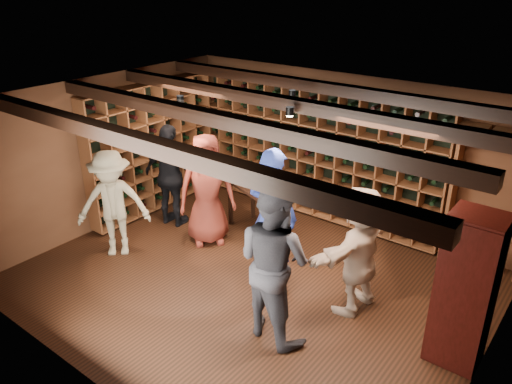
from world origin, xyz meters
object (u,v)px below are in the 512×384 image
Objects in this scene: man_blue_shirt at (272,216)px; display_cabinet at (465,293)px; guest_beige at (359,250)px; guest_khaki at (113,204)px; guest_red_floral at (207,190)px; man_grey_suit at (274,261)px; guest_woman_black at (171,176)px; tasting_table at (258,192)px.

display_cabinet is at bearing 172.51° from man_blue_shirt.
display_cabinet is at bearing 89.12° from guest_beige.
display_cabinet is at bearing -34.23° from guest_khaki.
guest_red_floral is at bearing 9.10° from guest_khaki.
man_grey_suit reaches higher than guest_khaki.
man_blue_shirt reaches higher than guest_woman_black.
guest_beige is at bearing -1.70° from tasting_table.
guest_woman_black is (-2.97, 1.23, -0.10)m from man_grey_suit.
guest_woman_black is 3.52m from guest_beige.
man_blue_shirt is 2.43m from guest_khaki.
guest_red_floral is at bearing -16.01° from man_blue_shirt.
tasting_table is (-3.50, 0.98, -0.12)m from display_cabinet.
man_blue_shirt is 2.30m from guest_woman_black.
guest_beige is 2.34m from tasting_table.
man_grey_suit is 2.49m from tasting_table.
tasting_table is at bearing -104.38° from guest_beige.
display_cabinet is at bearing 3.15° from tasting_table.
man_grey_suit is 1.12× the size of guest_woman_black.
display_cabinet is 1.05× the size of guest_beige.
guest_khaki is 3.64m from guest_beige.
guest_woman_black is 1.44× the size of tasting_table.
display_cabinet is 1.32m from guest_beige.
display_cabinet reaches higher than tasting_table.
man_blue_shirt is 1.17× the size of guest_khaki.
man_blue_shirt is 1.16× the size of guest_beige.
guest_khaki is at bearing -106.72° from tasting_table.
man_blue_shirt reaches higher than guest_red_floral.
guest_red_floral is 2.66m from guest_beige.
man_blue_shirt is (-2.55, 0.05, 0.11)m from display_cabinet.
tasting_table is (0.46, 0.69, -0.15)m from guest_red_floral.
man_grey_suit is 2.95m from guest_khaki.
guest_woman_black is (-2.28, 0.31, -0.09)m from man_blue_shirt.
guest_khaki is (-2.26, -0.89, -0.14)m from man_blue_shirt.
display_cabinet reaches higher than guest_beige.
man_blue_shirt reaches higher than tasting_table.
guest_woman_black is 1.05× the size of guest_beige.
man_blue_shirt is at bearing -78.69° from guest_beige.
man_blue_shirt is at bearing 178.92° from display_cabinet.
display_cabinet is 0.99× the size of guest_red_floral.
tasting_table is (1.30, 1.82, -0.09)m from guest_khaki.
guest_red_floral is 1.07× the size of guest_khaki.
guest_khaki is at bearing 15.12° from man_blue_shirt.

